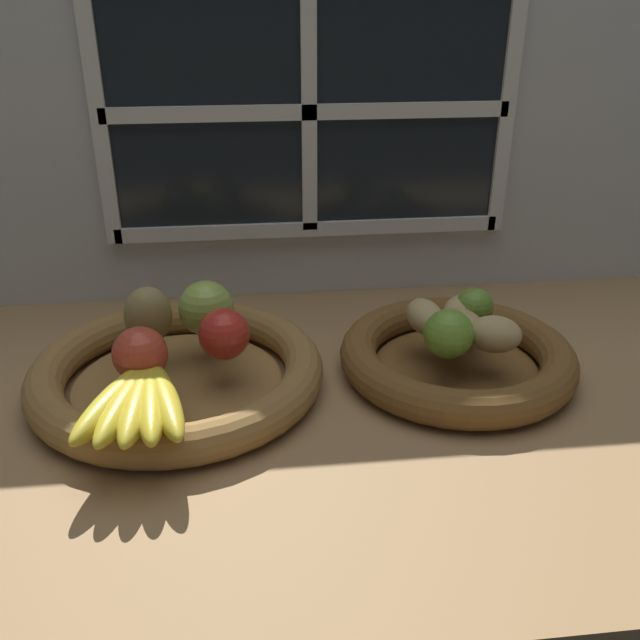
# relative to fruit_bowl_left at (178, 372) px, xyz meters

# --- Properties ---
(ground_plane) EXTENTS (1.40, 0.90, 0.03)m
(ground_plane) POSITION_rel_fruit_bowl_left_xyz_m (0.21, 0.02, -0.04)
(ground_plane) COLOR #9E774C
(back_wall) EXTENTS (1.40, 0.05, 0.55)m
(back_wall) POSITION_rel_fruit_bowl_left_xyz_m (0.21, 0.31, 0.26)
(back_wall) COLOR silver
(back_wall) RESTS_ON ground_plane
(fruit_bowl_left) EXTENTS (0.39, 0.39, 0.05)m
(fruit_bowl_left) POSITION_rel_fruit_bowl_left_xyz_m (0.00, 0.00, 0.00)
(fruit_bowl_left) COLOR olive
(fruit_bowl_left) RESTS_ON ground_plane
(fruit_bowl_right) EXTENTS (0.32, 0.32, 0.05)m
(fruit_bowl_right) POSITION_rel_fruit_bowl_left_xyz_m (0.38, 0.00, 0.00)
(fruit_bowl_right) COLOR brown
(fruit_bowl_right) RESTS_ON ground_plane
(apple_red_front) EXTENTS (0.07, 0.07, 0.07)m
(apple_red_front) POSITION_rel_fruit_bowl_left_xyz_m (-0.04, -0.06, 0.06)
(apple_red_front) COLOR #CC422D
(apple_red_front) RESTS_ON fruit_bowl_left
(apple_green_back) EXTENTS (0.08, 0.08, 0.08)m
(apple_green_back) POSITION_rel_fruit_bowl_left_xyz_m (0.04, 0.06, 0.07)
(apple_green_back) COLOR #99B74C
(apple_green_back) RESTS_ON fruit_bowl_left
(apple_red_right) EXTENTS (0.07, 0.07, 0.07)m
(apple_red_right) POSITION_rel_fruit_bowl_left_xyz_m (0.07, -0.01, 0.06)
(apple_red_right) COLOR red
(apple_red_right) RESTS_ON fruit_bowl_left
(pear_brown) EXTENTS (0.08, 0.08, 0.08)m
(pear_brown) POSITION_rel_fruit_bowl_left_xyz_m (-0.04, 0.04, 0.07)
(pear_brown) COLOR olive
(pear_brown) RESTS_ON fruit_bowl_left
(banana_bunch_front) EXTENTS (0.14, 0.19, 0.03)m
(banana_bunch_front) POSITION_rel_fruit_bowl_left_xyz_m (-0.03, -0.13, 0.04)
(banana_bunch_front) COLOR gold
(banana_bunch_front) RESTS_ON fruit_bowl_left
(potato_oblong) EXTENTS (0.06, 0.08, 0.04)m
(potato_oblong) POSITION_rel_fruit_bowl_left_xyz_m (0.34, 0.03, 0.05)
(potato_oblong) COLOR tan
(potato_oblong) RESTS_ON fruit_bowl_right
(potato_back) EXTENTS (0.09, 0.09, 0.04)m
(potato_back) POSITION_rel_fruit_bowl_left_xyz_m (0.40, 0.05, 0.05)
(potato_back) COLOR tan
(potato_back) RESTS_ON fruit_bowl_right
(potato_small) EXTENTS (0.08, 0.07, 0.05)m
(potato_small) POSITION_rel_fruit_bowl_left_xyz_m (0.42, -0.04, 0.05)
(potato_small) COLOR tan
(potato_small) RESTS_ON fruit_bowl_right
(potato_large) EXTENTS (0.09, 0.09, 0.04)m
(potato_large) POSITION_rel_fruit_bowl_left_xyz_m (0.38, 0.00, 0.05)
(potato_large) COLOR tan
(potato_large) RESTS_ON fruit_bowl_right
(lime_near) EXTENTS (0.06, 0.06, 0.06)m
(lime_near) POSITION_rel_fruit_bowl_left_xyz_m (0.35, -0.04, 0.06)
(lime_near) COLOR #6B9E33
(lime_near) RESTS_ON fruit_bowl_right
(lime_far) EXTENTS (0.05, 0.05, 0.05)m
(lime_far) POSITION_rel_fruit_bowl_left_xyz_m (0.41, 0.04, 0.05)
(lime_far) COLOR olive
(lime_far) RESTS_ON fruit_bowl_right
(chili_pepper) EXTENTS (0.12, 0.06, 0.02)m
(chili_pepper) POSITION_rel_fruit_bowl_left_xyz_m (0.40, -0.01, 0.04)
(chili_pepper) COLOR red
(chili_pepper) RESTS_ON fruit_bowl_right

